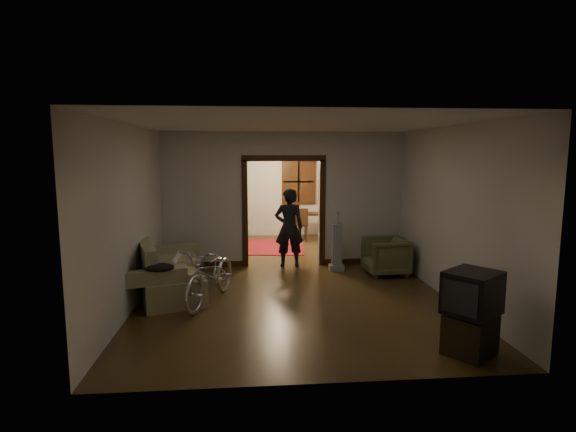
{
  "coord_description": "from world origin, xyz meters",
  "views": [
    {
      "loc": [
        -0.72,
        -8.56,
        2.37
      ],
      "look_at": [
        0.0,
        -0.3,
        1.2
      ],
      "focal_mm": 28.0,
      "sensor_mm": 36.0,
      "label": 1
    }
  ],
  "objects": [
    {
      "name": "rolled_paper",
      "position": [
        -2.02,
        -0.72,
        0.53
      ],
      "size": [
        0.1,
        0.82,
        0.1
      ],
      "primitive_type": "cylinder",
      "rotation": [
        1.57,
        0.0,
        0.0
      ],
      "color": "beige",
      "rests_on": "sofa"
    },
    {
      "name": "globe",
      "position": [
        -1.27,
        3.98,
        1.94
      ],
      "size": [
        0.26,
        0.26,
        0.26
      ],
      "primitive_type": "sphere",
      "color": "#1E5972",
      "rests_on": "locker"
    },
    {
      "name": "wall_right",
      "position": [
        2.5,
        0.0,
        1.4
      ],
      "size": [
        0.02,
        8.5,
        2.8
      ],
      "primitive_type": "cube",
      "color": "beige",
      "rests_on": "floor"
    },
    {
      "name": "door_casing",
      "position": [
        0.0,
        0.75,
        1.1
      ],
      "size": [
        1.74,
        0.2,
        2.32
      ],
      "primitive_type": "cube",
      "color": "black",
      "rests_on": "floor"
    },
    {
      "name": "oriental_rug",
      "position": [
        -0.09,
        2.59,
        0.01
      ],
      "size": [
        1.67,
        2.08,
        0.01
      ],
      "primitive_type": "cube",
      "rotation": [
        0.0,
        0.0,
        -0.11
      ],
      "color": "maroon",
      "rests_on": "floor"
    },
    {
      "name": "locker",
      "position": [
        -1.27,
        3.98,
        0.9
      ],
      "size": [
        0.95,
        0.59,
        1.8
      ],
      "primitive_type": "cube",
      "rotation": [
        0.0,
        0.0,
        0.11
      ],
      "color": "#1F311D",
      "rests_on": "floor"
    },
    {
      "name": "jacket",
      "position": [
        -2.07,
        -1.93,
        0.68
      ],
      "size": [
        0.44,
        0.33,
        0.13
      ],
      "primitive_type": "ellipsoid",
      "color": "black",
      "rests_on": "sofa"
    },
    {
      "name": "far_window",
      "position": [
        0.7,
        4.21,
        1.55
      ],
      "size": [
        0.98,
        0.06,
        1.28
      ],
      "primitive_type": "cube",
      "color": "black",
      "rests_on": "wall_back"
    },
    {
      "name": "desk",
      "position": [
        1.1,
        3.62,
        0.35
      ],
      "size": [
        1.08,
        0.81,
        0.71
      ],
      "primitive_type": "cube",
      "rotation": [
        0.0,
        0.0,
        0.32
      ],
      "color": "black",
      "rests_on": "floor"
    },
    {
      "name": "wall_left",
      "position": [
        -2.5,
        0.0,
        1.4
      ],
      "size": [
        0.02,
        8.5,
        2.8
      ],
      "primitive_type": "cube",
      "color": "beige",
      "rests_on": "floor"
    },
    {
      "name": "tv_stand",
      "position": [
        1.86,
        -3.71,
        0.24
      ],
      "size": [
        0.71,
        0.7,
        0.48
      ],
      "primitive_type": "cube",
      "rotation": [
        0.0,
        0.0,
        0.65
      ],
      "color": "black",
      "rests_on": "floor"
    },
    {
      "name": "armchair",
      "position": [
        1.93,
        -0.18,
        0.37
      ],
      "size": [
        0.83,
        0.81,
        0.73
      ],
      "primitive_type": "imported",
      "rotation": [
        0.0,
        0.0,
        -1.53
      ],
      "color": "#525932",
      "rests_on": "floor"
    },
    {
      "name": "light_switch",
      "position": [
        1.05,
        0.68,
        1.25
      ],
      "size": [
        0.08,
        0.01,
        0.12
      ],
      "primitive_type": "cube",
      "color": "silver",
      "rests_on": "partition_wall"
    },
    {
      "name": "ceiling",
      "position": [
        0.0,
        0.0,
        2.8
      ],
      "size": [
        5.0,
        8.5,
        0.01
      ],
      "primitive_type": "cube",
      "color": "white",
      "rests_on": "floor"
    },
    {
      "name": "partition_wall",
      "position": [
        0.0,
        0.75,
        1.4
      ],
      "size": [
        5.0,
        0.14,
        2.8
      ],
      "primitive_type": "cube",
      "color": "beige",
      "rests_on": "floor"
    },
    {
      "name": "crt_tv",
      "position": [
        1.86,
        -3.71,
        0.75
      ],
      "size": [
        0.78,
        0.77,
        0.5
      ],
      "primitive_type": "cube",
      "rotation": [
        0.0,
        0.0,
        0.65
      ],
      "color": "black",
      "rests_on": "tv_stand"
    },
    {
      "name": "sofa",
      "position": [
        -2.12,
        -1.02,
        0.47
      ],
      "size": [
        1.51,
        2.22,
        0.94
      ],
      "primitive_type": "cube",
      "rotation": [
        0.0,
        0.0,
        0.32
      ],
      "color": "#76714E",
      "rests_on": "floor"
    },
    {
      "name": "chandelier",
      "position": [
        0.0,
        2.5,
        2.35
      ],
      "size": [
        0.24,
        0.24,
        0.24
      ],
      "primitive_type": "sphere",
      "color": "#FFE0A5",
      "rests_on": "ceiling"
    },
    {
      "name": "desk_chair",
      "position": [
        0.63,
        3.33,
        0.45
      ],
      "size": [
        0.45,
        0.45,
        0.91
      ],
      "primitive_type": "cube",
      "rotation": [
        0.0,
        0.0,
        -0.11
      ],
      "color": "black",
      "rests_on": "floor"
    },
    {
      "name": "vacuum",
      "position": [
        1.03,
        0.2,
        0.48
      ],
      "size": [
        0.34,
        0.29,
        0.96
      ],
      "primitive_type": "cube",
      "rotation": [
        0.0,
        0.0,
        -0.2
      ],
      "color": "gray",
      "rests_on": "floor"
    },
    {
      "name": "person",
      "position": [
        0.1,
        0.6,
        0.82
      ],
      "size": [
        0.61,
        0.42,
        1.65
      ],
      "primitive_type": "imported",
      "rotation": [
        0.0,
        0.0,
        3.18
      ],
      "color": "black",
      "rests_on": "floor"
    },
    {
      "name": "wall_back",
      "position": [
        0.0,
        4.25,
        1.4
      ],
      "size": [
        5.0,
        0.02,
        2.8
      ],
      "primitive_type": "cube",
      "color": "beige",
      "rests_on": "floor"
    },
    {
      "name": "floor",
      "position": [
        0.0,
        0.0,
        0.0
      ],
      "size": [
        5.0,
        8.5,
        0.01
      ],
      "primitive_type": "cube",
      "color": "#31220F",
      "rests_on": "ground"
    },
    {
      "name": "bicycle",
      "position": [
        -1.34,
        -1.55,
        0.46
      ],
      "size": [
        1.13,
        1.84,
        0.91
      ],
      "primitive_type": "imported",
      "rotation": [
        0.0,
        0.0,
        -0.33
      ],
      "color": "silver",
      "rests_on": "floor"
    }
  ]
}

